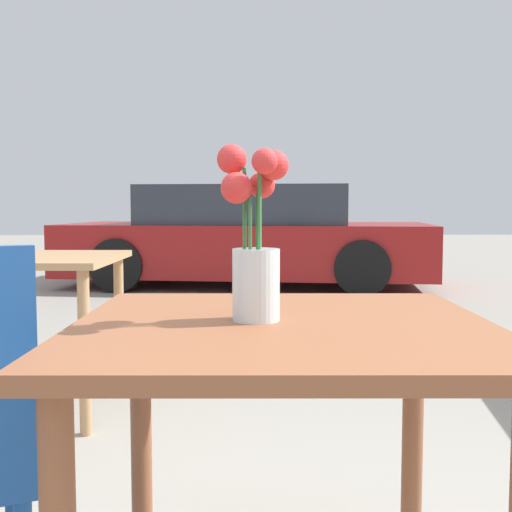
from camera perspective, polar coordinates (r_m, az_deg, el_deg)
table_front at (r=1.23m, az=2.42°, el=-11.44°), size 0.79×0.78×0.74m
flower_vase at (r=1.19m, az=-0.13°, el=0.55°), size 0.13×0.13×0.33m
table_back at (r=3.17m, az=-20.20°, el=-1.90°), size 0.90×0.80×0.73m
parked_car at (r=7.81m, az=-0.76°, el=1.67°), size 4.54×2.42×1.20m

